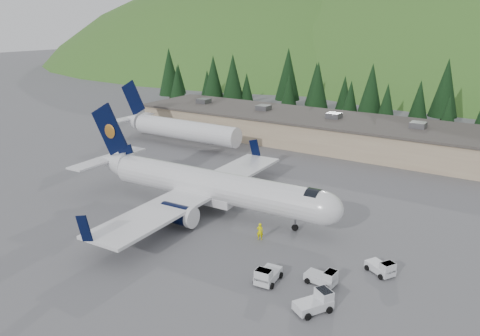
% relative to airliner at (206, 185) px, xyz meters
% --- Properties ---
extents(ground, '(600.00, 600.00, 0.00)m').
position_rel_airliner_xyz_m(ground, '(1.06, 0.04, -3.20)').
color(ground, '#5A5A5F').
extents(airliner, '(36.17, 33.89, 12.02)m').
position_rel_airliner_xyz_m(airliner, '(0.00, 0.00, 0.00)').
color(airliner, white).
rests_on(airliner, ground).
extents(second_airliner, '(27.50, 11.00, 10.05)m').
position_rel_airliner_xyz_m(second_airliner, '(-23.87, 22.04, 0.12)').
color(second_airliner, white).
rests_on(second_airliner, ground).
extents(baggage_tug_a, '(2.87, 1.86, 1.48)m').
position_rel_airliner_xyz_m(baggage_tug_a, '(19.00, -8.13, -2.54)').
color(baggage_tug_a, silver).
rests_on(baggage_tug_a, ground).
extents(baggage_tug_b, '(3.08, 2.64, 1.47)m').
position_rel_airliner_xyz_m(baggage_tug_b, '(22.87, -3.59, -2.54)').
color(baggage_tug_b, silver).
rests_on(baggage_tug_b, ground).
extents(baggage_tug_c, '(2.97, 3.44, 1.64)m').
position_rel_airliner_xyz_m(baggage_tug_c, '(20.04, -12.07, -2.47)').
color(baggage_tug_c, silver).
rests_on(baggage_tug_c, ground).
extents(terminal_building, '(71.00, 17.00, 6.10)m').
position_rel_airliner_xyz_m(terminal_building, '(-3.95, 38.04, -0.58)').
color(terminal_building, tan).
rests_on(terminal_building, ground).
extents(baggage_tug_d, '(2.08, 3.18, 1.63)m').
position_rel_airliner_xyz_m(baggage_tug_d, '(14.64, -10.62, -2.47)').
color(baggage_tug_d, silver).
rests_on(baggage_tug_d, ground).
extents(ramp_worker, '(0.82, 0.69, 1.93)m').
position_rel_airliner_xyz_m(ramp_worker, '(9.77, -3.55, -2.24)').
color(ramp_worker, '#F4F000').
rests_on(ramp_worker, ground).
extents(tree_line, '(111.12, 19.71, 14.43)m').
position_rel_airliner_xyz_m(tree_line, '(-7.21, 62.00, 4.10)').
color(tree_line, black).
rests_on(tree_line, ground).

